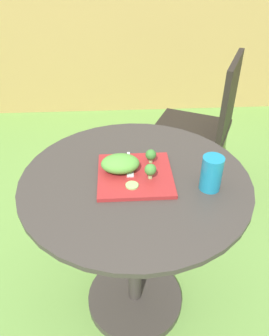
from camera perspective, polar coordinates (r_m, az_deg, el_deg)
ground_plane at (r=1.72m, az=0.09°, el=-21.51°), size 12.00×12.00×0.00m
bamboo_fence at (r=3.15m, az=-2.38°, el=21.01°), size 8.00×0.08×1.31m
patio_table at (r=1.37m, az=0.10°, el=-11.51°), size 0.81×0.81×0.73m
patio_chair at (r=2.05m, az=12.19°, el=8.04°), size 0.59×0.59×0.90m
salad_plate at (r=1.18m, az=-0.12°, el=-1.23°), size 0.26×0.26×0.01m
drinking_glass at (r=1.13m, az=12.93°, el=-1.16°), size 0.07×0.07×0.12m
fork at (r=1.20m, az=-0.85°, el=0.25°), size 0.02×0.15×0.00m
lettuce_mound at (r=1.17m, az=-2.44°, el=0.75°), size 0.14×0.10×0.06m
broccoli_floret_0 at (r=1.21m, az=2.80°, el=2.24°), size 0.04×0.04×0.05m
broccoli_floret_1 at (r=1.13m, az=2.73°, el=-0.32°), size 0.04×0.04×0.06m
cucumber_slice_0 at (r=1.11m, az=-0.43°, el=-2.98°), size 0.04×0.04×0.01m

